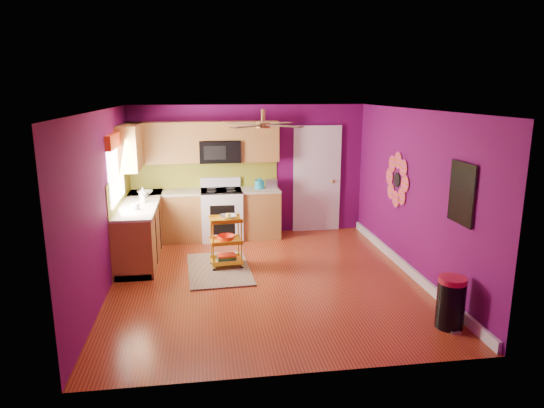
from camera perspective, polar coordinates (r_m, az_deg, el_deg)
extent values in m
plane|color=maroon|center=(7.35, -0.78, -8.87)|extent=(5.00, 5.00, 0.00)
cube|color=#600B52|center=(9.41, -2.77, 3.99)|extent=(4.50, 0.04, 2.50)
cube|color=#600B52|center=(4.59, 3.23, -6.08)|extent=(4.50, 0.04, 2.50)
cube|color=#600B52|center=(7.05, -19.25, 0.08)|extent=(0.04, 5.00, 2.50)
cube|color=#600B52|center=(7.59, 16.30, 1.19)|extent=(0.04, 5.00, 2.50)
cube|color=silver|center=(6.81, -0.84, 11.01)|extent=(4.50, 5.00, 0.04)
cube|color=white|center=(7.90, 15.54, -7.21)|extent=(0.05, 4.90, 0.14)
cube|color=brown|center=(8.49, -15.18, -3.04)|extent=(0.60, 2.30, 0.90)
cube|color=brown|center=(9.24, -7.79, -1.37)|extent=(2.80, 0.60, 0.90)
cube|color=beige|center=(8.38, -15.37, 0.05)|extent=(0.63, 2.30, 0.04)
cube|color=beige|center=(9.14, -7.88, 1.49)|extent=(2.80, 0.63, 0.04)
cube|color=black|center=(8.61, -15.02, -5.60)|extent=(0.54, 2.30, 0.10)
cube|color=black|center=(9.35, -7.72, -3.74)|extent=(2.80, 0.54, 0.10)
cube|color=white|center=(9.22, -5.93, -1.29)|extent=(0.76, 0.66, 0.92)
cube|color=black|center=(9.11, -6.00, 1.54)|extent=(0.76, 0.62, 0.03)
cube|color=white|center=(9.36, -6.08, 2.57)|extent=(0.76, 0.06, 0.18)
cube|color=black|center=(8.91, -5.84, -1.88)|extent=(0.45, 0.02, 0.55)
cube|color=brown|center=(9.16, -12.74, 7.05)|extent=(1.32, 0.33, 0.75)
cube|color=brown|center=(9.19, -1.53, 7.39)|extent=(0.72, 0.33, 0.75)
cube|color=brown|center=(9.12, -6.21, 8.56)|extent=(0.76, 0.33, 0.34)
cube|color=brown|center=(8.73, -16.23, 6.56)|extent=(0.33, 1.30, 0.75)
cube|color=black|center=(9.12, -6.14, 6.17)|extent=(0.76, 0.38, 0.40)
cube|color=olive|center=(9.37, -7.95, 3.49)|extent=(2.80, 0.01, 0.51)
cube|color=olive|center=(8.36, -17.46, 1.82)|extent=(0.01, 2.30, 0.51)
cube|color=white|center=(8.01, -17.90, 3.88)|extent=(0.03, 1.20, 1.00)
cube|color=red|center=(7.94, -17.92, 7.24)|extent=(0.08, 1.35, 0.22)
cube|color=white|center=(9.64, 5.28, 2.82)|extent=(0.85, 0.04, 2.05)
cube|color=white|center=(9.63, 5.30, 2.79)|extent=(0.95, 0.02, 2.15)
sphere|color=#BF8C3F|center=(9.68, 7.19, 2.65)|extent=(0.07, 0.07, 0.07)
cylinder|color=black|center=(8.10, 14.48, 2.77)|extent=(0.01, 0.24, 0.24)
cube|color=teal|center=(6.30, 21.50, 1.18)|extent=(0.03, 0.52, 0.72)
cube|color=black|center=(6.29, 21.38, 1.18)|extent=(0.01, 0.56, 0.76)
cylinder|color=#BF8C3F|center=(7.01, -1.05, 10.42)|extent=(0.06, 0.06, 0.16)
cylinder|color=#BF8C3F|center=(7.02, -1.05, 9.28)|extent=(0.20, 0.20, 0.08)
cube|color=#4C2D19|center=(7.32, 0.80, 9.45)|extent=(0.47, 0.47, 0.01)
cube|color=#4C2D19|center=(7.26, -3.45, 9.39)|extent=(0.47, 0.47, 0.01)
cube|color=#4C2D19|center=(6.72, -3.06, 9.09)|extent=(0.47, 0.47, 0.01)
cube|color=#4C2D19|center=(6.79, 1.52, 9.14)|extent=(0.47, 0.47, 0.01)
cube|color=#321E10|center=(7.77, -6.27, -7.60)|extent=(1.04, 1.60, 0.02)
cylinder|color=gold|center=(7.55, -6.92, -4.96)|extent=(0.02, 0.02, 0.76)
cylinder|color=gold|center=(7.61, -3.61, -4.75)|extent=(0.02, 0.02, 0.76)
cylinder|color=gold|center=(7.84, -7.17, -4.27)|extent=(0.02, 0.02, 0.76)
cylinder|color=gold|center=(7.90, -3.98, -4.08)|extent=(0.02, 0.02, 0.76)
sphere|color=black|center=(7.68, -6.84, -7.73)|extent=(0.05, 0.05, 0.05)
sphere|color=black|center=(7.74, -3.57, -7.50)|extent=(0.05, 0.05, 0.05)
sphere|color=black|center=(7.97, -7.09, -6.95)|extent=(0.05, 0.05, 0.05)
sphere|color=black|center=(8.02, -3.94, -6.74)|extent=(0.05, 0.05, 0.05)
cube|color=gold|center=(7.62, -5.48, -1.91)|extent=(0.52, 0.40, 0.03)
cube|color=gold|center=(7.72, -5.42, -4.42)|extent=(0.52, 0.40, 0.03)
cube|color=gold|center=(7.82, -5.37, -6.67)|extent=(0.52, 0.40, 0.03)
imported|color=beige|center=(7.61, -5.15, -1.55)|extent=(0.29, 0.29, 0.07)
sphere|color=yellow|center=(7.61, -5.15, -1.40)|extent=(0.09, 0.09, 0.09)
imported|color=red|center=(7.70, -5.43, -4.01)|extent=(0.30, 0.30, 0.09)
cube|color=navy|center=(7.81, -5.37, -6.46)|extent=(0.30, 0.24, 0.04)
cube|color=#267233|center=(7.80, -5.38, -6.22)|extent=(0.30, 0.24, 0.03)
cube|color=red|center=(7.79, -5.38, -6.02)|extent=(0.30, 0.24, 0.03)
cylinder|color=black|center=(6.24, 20.26, -11.09)|extent=(0.34, 0.34, 0.56)
cylinder|color=#BB1A34|center=(6.12, 20.50, -8.39)|extent=(0.33, 0.33, 0.07)
cube|color=beige|center=(6.23, 20.78, -13.93)|extent=(0.11, 0.06, 0.03)
cylinder|color=teal|center=(9.20, -1.48, 2.33)|extent=(0.18, 0.18, 0.16)
sphere|color=teal|center=(9.19, -1.49, 2.94)|extent=(0.06, 0.06, 0.06)
cube|color=beige|center=(9.21, -0.10, 2.40)|extent=(0.22, 0.15, 0.18)
imported|color=#EA3F72|center=(8.31, -15.04, 0.74)|extent=(0.08, 0.08, 0.18)
imported|color=white|center=(8.67, -14.95, 1.29)|extent=(0.15, 0.15, 0.19)
imported|color=white|center=(8.97, -14.71, 1.30)|extent=(0.28, 0.28, 0.07)
imported|color=white|center=(7.88, -15.79, -0.26)|extent=(0.13, 0.13, 0.11)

